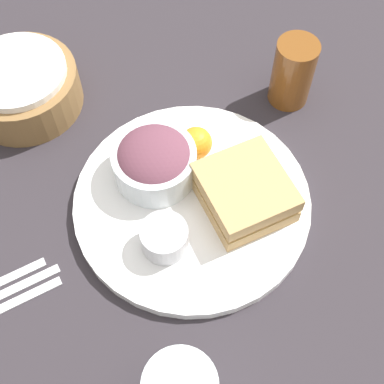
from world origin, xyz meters
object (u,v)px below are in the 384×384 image
at_px(plate, 192,202).
at_px(dressing_cup, 164,238).
at_px(bread_basket, 22,87).
at_px(salad_bowl, 154,161).
at_px(drink_glass, 293,73).
at_px(sandwich, 245,192).

xyz_separation_m(plate, dressing_cup, (-0.06, -0.05, 0.03)).
bearing_deg(bread_basket, salad_bowl, -54.18).
bearing_deg(salad_bowl, bread_basket, 125.82).
distance_m(plate, salad_bowl, 0.08).
bearing_deg(plate, drink_glass, 32.89).
relative_size(salad_bowl, dressing_cup, 1.88).
bearing_deg(dressing_cup, drink_glass, 35.29).
distance_m(sandwich, dressing_cup, 0.13).
bearing_deg(sandwich, drink_glass, 48.47).
relative_size(drink_glass, bread_basket, 0.63).
bearing_deg(plate, salad_bowl, 121.22).
relative_size(plate, salad_bowl, 2.82).
distance_m(drink_glass, bread_basket, 0.43).
xyz_separation_m(plate, sandwich, (0.07, -0.03, 0.04)).
height_order(salad_bowl, dressing_cup, salad_bowl).
bearing_deg(drink_glass, plate, -147.11).
bearing_deg(dressing_cup, salad_bowl, 78.77).
distance_m(dressing_cup, drink_glass, 0.34).
xyz_separation_m(plate, bread_basket, (-0.19, 0.27, 0.03)).
xyz_separation_m(salad_bowl, bread_basket, (-0.15, 0.21, -0.01)).
height_order(plate, bread_basket, bread_basket).
bearing_deg(bread_basket, plate, -55.13).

